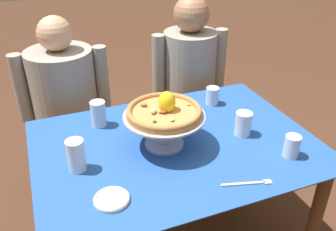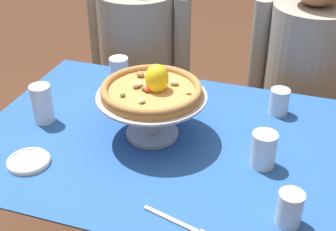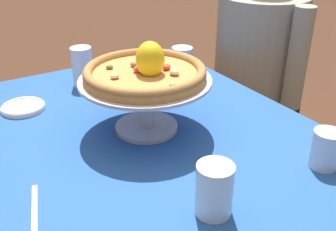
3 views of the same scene
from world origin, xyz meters
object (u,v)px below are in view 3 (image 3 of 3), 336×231
water_glass_back_right (325,151)px  water_glass_back_left (182,67)px  pizza_stand (146,95)px  side_plate (23,107)px  diner_left (255,81)px  pizza (146,71)px  water_glass_side_left (83,69)px  water_glass_side_right (214,192)px  dinner_fork (35,220)px

water_glass_back_right → water_glass_back_left: water_glass_back_left is taller
pizza_stand → water_glass_back_left: (-0.23, 0.27, -0.05)m
side_plate → diner_left: diner_left is taller
pizza → diner_left: diner_left is taller
pizza_stand → water_glass_side_left: pizza_stand is taller
pizza_stand → side_plate: pizza_stand is taller
water_glass_back_right → water_glass_back_left: 0.62m
water_glass_back_right → water_glass_back_left: bearing=179.9°
side_plate → water_glass_back_right: bearing=38.1°
pizza → water_glass_side_right: pizza is taller
dinner_fork → side_plate: bearing=168.6°
water_glass_back_right → water_glass_side_right: (-0.01, -0.32, 0.01)m
pizza → water_glass_back_right: (0.38, 0.27, -0.13)m
water_glass_side_right → diner_left: 1.10m
water_glass_back_left → water_glass_side_left: water_glass_side_left is taller
water_glass_side_right → side_plate: (-0.68, -0.21, -0.04)m
dinner_fork → diner_left: size_ratio=0.17×
water_glass_back_right → water_glass_back_left: (-0.62, 0.00, 0.01)m
water_glass_side_right → diner_left: diner_left is taller
side_plate → diner_left: bearing=92.3°
pizza_stand → side_plate: bearing=-139.0°
water_glass_side_right → side_plate: bearing=-162.4°
pizza → water_glass_side_left: 0.41m
pizza → water_glass_side_left: bearing=-174.6°
pizza_stand → water_glass_back_left: bearing=130.5°
water_glass_side_left → dinner_fork: bearing=-29.2°
water_glass_side_left → diner_left: diner_left is taller
water_glass_side_right → water_glass_back_right: bearing=88.3°
pizza_stand → dinner_fork: bearing=-60.5°
water_glass_side_left → diner_left: bearing=86.9°
pizza_stand → pizza: 0.07m
side_plate → dinner_fork: (0.52, -0.10, -0.01)m
water_glass_back_right → water_glass_side_left: bearing=-158.2°
water_glass_side_left → side_plate: 0.25m
water_glass_side_left → side_plate: size_ratio=1.04×
pizza → water_glass_side_left: (-0.39, -0.04, -0.11)m
water_glass_back_right → dinner_fork: size_ratio=0.48×
water_glass_back_left → diner_left: 0.53m
pizza → side_plate: bearing=-139.0°
water_glass_back_left → dinner_fork: water_glass_back_left is taller
water_glass_back_left → side_plate: (-0.07, -0.54, -0.05)m
water_glass_side_left → dinner_fork: water_glass_side_left is taller
diner_left → water_glass_side_left: bearing=-93.1°
water_glass_back_right → water_glass_side_right: size_ratio=0.84×
water_glass_side_right → dinner_fork: (-0.16, -0.32, -0.05)m
water_glass_side_left → side_plate: bearing=-70.2°
water_glass_back_right → water_glass_side_right: 0.32m
water_glass_back_right → pizza_stand: bearing=-144.5°
pizza → diner_left: bearing=114.8°
water_glass_back_left → water_glass_side_right: bearing=-28.2°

